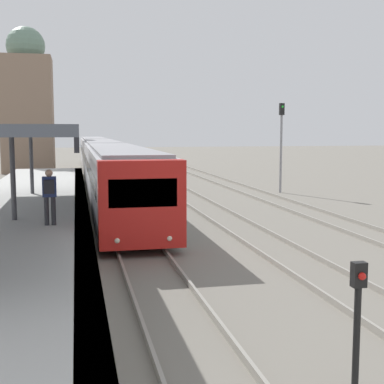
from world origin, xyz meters
TOP-DOWN VIEW (x-y plane):
  - platform_canopy at (-3.77, 16.54)m, footprint 4.00×18.19m
  - person_on_platform at (-2.66, 15.26)m, footprint 0.40×0.40m
  - train_near at (0.00, 40.02)m, footprint 2.58×51.29m
  - signal_post_near at (1.99, 5.75)m, footprint 0.20×0.21m
  - signal_mast_far at (10.16, 29.30)m, footprint 0.28×0.29m
  - distant_domed_building at (-5.98, 49.31)m, footprint 4.38×4.38m

SIDE VIEW (x-z plane):
  - signal_post_near at x=1.99m, z-range 0.22..2.12m
  - train_near at x=0.00m, z-range 0.17..3.16m
  - person_on_platform at x=-2.66m, z-range 1.09..2.75m
  - signal_mast_far at x=10.16m, z-range 0.67..6.02m
  - platform_canopy at x=-3.77m, z-range 2.26..5.16m
  - distant_domed_building at x=-5.98m, z-range -0.32..12.51m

